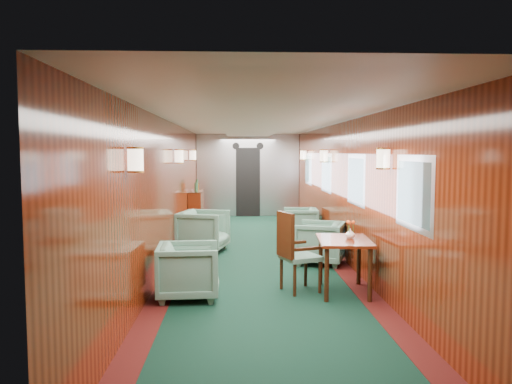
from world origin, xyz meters
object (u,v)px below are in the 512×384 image
Objects in this scene: armchair_left_near at (188,271)px; armchair_right_near at (319,243)px; armchair_left_far at (204,231)px; armchair_right_far at (300,223)px; dining_table at (344,248)px; side_chair at (294,249)px; credenza at (196,209)px.

armchair_right_near reaches higher than armchair_left_near.
armchair_left_far is 2.44m from armchair_right_far.
dining_table is 2.07m from armchair_left_near.
side_chair is 1.48× the size of armchair_right_far.
credenza reaches higher than armchair_right_near.
armchair_right_near is at bearing 95.60° from dining_table.
armchair_right_far is (2.38, -1.52, -0.14)m from credenza.
dining_table is 4.25m from armchair_right_far.
side_chair reaches higher than dining_table.
side_chair is 1.42m from armchair_left_near.
side_chair reaches higher than armchair_right_near.
armchair_left_near is at bearing -26.80° from armchair_right_near.
armchair_right_near is at bearing -59.46° from credenza.
dining_table is 1.76m from armchair_right_near.
armchair_right_near is 2.50m from armchair_right_far.
side_chair is at bearing -73.02° from credenza.
armchair_left_far is 1.09× the size of armchair_right_near.
credenza is 2.83m from armchair_right_far.
armchair_left_far is (0.36, -2.88, -0.08)m from credenza.
credenza is at bearing -129.49° from armchair_right_near.
armchair_right_near is at bearing -50.04° from armchair_left_near.
dining_table is at bearing -88.86° from armchair_left_near.
dining_table is 0.94× the size of side_chair.
armchair_left_near is 0.91× the size of armchair_left_far.
armchair_right_far is (0.01, 2.50, -0.03)m from armchair_right_near.
dining_table is 1.19× the size of armchair_left_far.
dining_table is at bearing -67.36° from credenza.
armchair_left_far is 1.17× the size of armchair_right_far.
armchair_right_near is at bearing -105.02° from armchair_left_far.
armchair_right_near is 1.08× the size of armchair_right_far.
armchair_left_near is 3.04m from armchair_left_far.
credenza is 1.41× the size of armchair_left_far.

